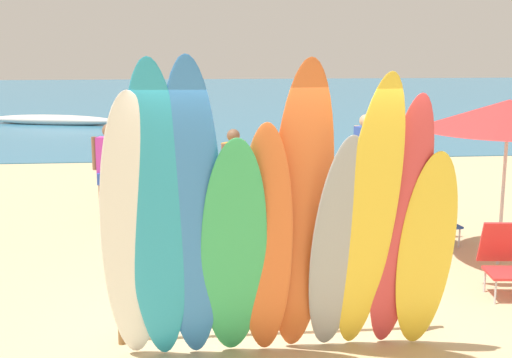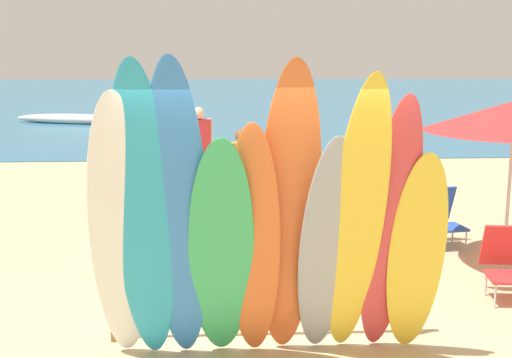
# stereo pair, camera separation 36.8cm
# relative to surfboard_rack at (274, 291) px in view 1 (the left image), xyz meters

# --- Properties ---
(ground) EXTENTS (60.00, 60.00, 0.00)m
(ground) POSITION_rel_surfboard_rack_xyz_m (0.00, 14.00, -0.49)
(ground) COLOR tan
(ocean_water) EXTENTS (60.00, 40.00, 0.02)m
(ocean_water) POSITION_rel_surfboard_rack_xyz_m (0.00, 30.39, -0.48)
(ocean_water) COLOR teal
(ocean_water) RESTS_ON ground
(surfboard_rack) EXTENTS (3.07, 0.07, 0.61)m
(surfboard_rack) POSITION_rel_surfboard_rack_xyz_m (0.00, 0.00, 0.00)
(surfboard_rack) COLOR brown
(surfboard_rack) RESTS_ON ground
(surfboard_white_0) EXTENTS (0.59, 0.89, 2.51)m
(surfboard_white_0) POSITION_rel_surfboard_rack_xyz_m (-1.29, -0.58, 0.77)
(surfboard_white_0) COLOR white
(surfboard_white_0) RESTS_ON ground
(surfboard_teal_1) EXTENTS (0.57, 0.87, 2.76)m
(surfboard_teal_1) POSITION_rel_surfboard_rack_xyz_m (-1.08, -0.64, 0.90)
(surfboard_teal_1) COLOR #289EC6
(surfboard_teal_1) RESTS_ON ground
(surfboard_blue_2) EXTENTS (0.57, 0.91, 2.78)m
(surfboard_blue_2) POSITION_rel_surfboard_rack_xyz_m (-0.79, -0.64, 0.91)
(surfboard_blue_2) COLOR #337AD1
(surfboard_blue_2) RESTS_ON ground
(surfboard_green_3) EXTENTS (0.59, 0.80, 2.13)m
(surfboard_green_3) POSITION_rel_surfboard_rack_xyz_m (-0.43, -0.58, 0.58)
(surfboard_green_3) COLOR #38B266
(surfboard_green_3) RESTS_ON ground
(surfboard_orange_4) EXTENTS (0.53, 0.73, 2.24)m
(surfboard_orange_4) POSITION_rel_surfboard_rack_xyz_m (-0.15, -0.55, 0.64)
(surfboard_orange_4) COLOR orange
(surfboard_orange_4) RESTS_ON ground
(surfboard_orange_5) EXTENTS (0.59, 0.74, 2.75)m
(surfboard_orange_5) POSITION_rel_surfboard_rack_xyz_m (0.17, -0.51, 0.89)
(surfboard_orange_5) COLOR orange
(surfboard_orange_5) RESTS_ON ground
(surfboard_grey_6) EXTENTS (0.55, 0.81, 2.14)m
(surfboard_grey_6) POSITION_rel_surfboard_rack_xyz_m (0.50, -0.54, 0.58)
(surfboard_grey_6) COLOR #999EA3
(surfboard_grey_6) RESTS_ON ground
(surfboard_yellow_7) EXTENTS (0.56, 0.98, 2.65)m
(surfboard_yellow_7) POSITION_rel_surfboard_rack_xyz_m (0.75, -0.62, 0.84)
(surfboard_yellow_7) COLOR yellow
(surfboard_yellow_7) RESTS_ON ground
(surfboard_red_8) EXTENTS (0.54, 0.77, 2.46)m
(surfboard_red_8) POSITION_rel_surfboard_rack_xyz_m (1.07, -0.52, 0.75)
(surfboard_red_8) COLOR #D13D42
(surfboard_red_8) RESTS_ON ground
(surfboard_yellow_9) EXTENTS (0.52, 0.56, 1.96)m
(surfboard_yellow_9) POSITION_rel_surfboard_rack_xyz_m (1.32, -0.49, 0.50)
(surfboard_yellow_9) COLOR yellow
(surfboard_yellow_9) RESTS_ON ground
(beachgoer_by_water) EXTENTS (0.59, 0.30, 1.60)m
(beachgoer_by_water) POSITION_rel_surfboard_rack_xyz_m (-2.07, 4.75, 0.43)
(beachgoer_by_water) COLOR brown
(beachgoer_by_water) RESTS_ON ground
(beachgoer_near_rack) EXTENTS (0.41, 0.46, 1.52)m
(beachgoer_near_rack) POSITION_rel_surfboard_rack_xyz_m (-0.10, 4.46, 0.39)
(beachgoer_near_rack) COLOR brown
(beachgoer_near_rack) RESTS_ON ground
(beachgoer_strolling) EXTENTS (0.51, 0.46, 1.70)m
(beachgoer_strolling) POSITION_rel_surfboard_rack_xyz_m (-0.83, 6.31, 0.50)
(beachgoer_strolling) COLOR beige
(beachgoer_strolling) RESTS_ON ground
(beachgoer_photographing) EXTENTS (0.43, 0.59, 1.64)m
(beachgoer_photographing) POSITION_rel_surfboard_rack_xyz_m (2.27, 5.31, 0.46)
(beachgoer_photographing) COLOR tan
(beachgoer_photographing) RESTS_ON ground
(beach_chair_red) EXTENTS (0.57, 0.72, 0.83)m
(beach_chair_red) POSITION_rel_surfboard_rack_xyz_m (2.81, 0.96, -0.05)
(beach_chair_red) COLOR #B7B7BC
(beach_chair_red) RESTS_ON ground
(beach_chair_blue) EXTENTS (0.60, 0.72, 0.83)m
(beach_chair_blue) POSITION_rel_surfboard_rack_xyz_m (2.73, 3.05, -0.05)
(beach_chair_blue) COLOR #B7B7BC
(beach_chair_blue) RESTS_ON ground
(beach_umbrella) EXTENTS (2.21, 2.21, 2.16)m
(beach_umbrella) POSITION_rel_surfboard_rack_xyz_m (3.22, 1.97, 1.48)
(beach_umbrella) COLOR silver
(beach_umbrella) RESTS_ON ground
(distant_boat) EXTENTS (4.79, 1.97, 0.38)m
(distant_boat) POSITION_rel_surfboard_rack_xyz_m (-5.65, 18.61, -0.31)
(distant_boat) COLOR silver
(distant_boat) RESTS_ON ground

